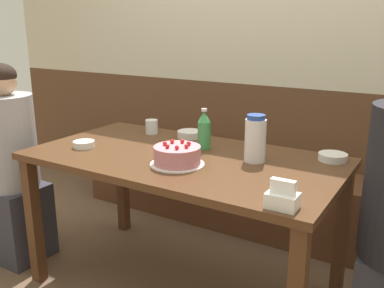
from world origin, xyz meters
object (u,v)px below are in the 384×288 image
Objects in this scene: birthday_cake at (177,156)px; glass_water_tall at (152,127)px; napkin_holder at (282,198)px; water_pitcher at (255,139)px; soju_bottle at (204,130)px; bowl_rice_small at (84,144)px; bench_seat at (249,196)px; person_pale_blue_shirt at (11,171)px; bowl_side_dish at (189,134)px; bowl_soup_white at (333,157)px.

birthday_cake is 3.03× the size of glass_water_tall.
glass_water_tall is (-0.45, 0.41, -0.00)m from birthday_cake.
birthday_cake is 2.29× the size of napkin_holder.
soju_bottle is at bearing 169.09° from water_pitcher.
bench_seat is at bearing 62.08° from bowl_rice_small.
person_pale_blue_shirt is at bearing -169.23° from bowl_rice_small.
water_pitcher is at bearing -13.38° from glass_water_tall.
bowl_side_dish is at bearing 140.22° from napkin_holder.
glass_water_tall is 0.07× the size of person_pale_blue_shirt.
bench_seat is 1.01m from water_pitcher.
water_pitcher is at bearing -23.51° from bowl_side_dish.
water_pitcher is 0.31m from soju_bottle.
glass_water_tall is at bearing 149.01° from napkin_holder.
bowl_soup_white is 0.12× the size of person_pale_blue_shirt.
person_pale_blue_shirt is at bearing -165.74° from water_pitcher.
napkin_holder is (0.63, -1.17, 0.55)m from bench_seat.
bowl_rice_small is 1.34× the size of glass_water_tall.
glass_water_tall is (0.13, 0.42, 0.02)m from bowl_rice_small.
napkin_holder is (0.30, -0.44, -0.07)m from water_pitcher.
soju_bottle is at bearing -167.04° from bowl_soup_white.
bench_seat is at bearing 93.24° from birthday_cake.
bowl_rice_small is 0.55m from person_pale_blue_shirt.
bowl_soup_white is 1.62× the size of glass_water_tall.
soju_bottle is 1.52× the size of bowl_side_dish.
soju_bottle is 0.79m from napkin_holder.
bench_seat is at bearing 140.83° from bowl_soup_white.
bowl_side_dish is at bearing 9.81° from glass_water_tall.
person_pale_blue_shirt is at bearing -158.92° from soju_bottle.
glass_water_tall is at bearing -125.19° from bench_seat.
water_pitcher is 0.19× the size of person_pale_blue_shirt.
bowl_soup_white is (0.31, 0.20, -0.09)m from water_pitcher.
birthday_cake is at bearing 5.91° from person_pale_blue_shirt.
birthday_cake is 2.26× the size of bowl_rice_small.
bowl_soup_white is at bearing 88.53° from napkin_holder.
glass_water_tall is (-0.39, -0.56, 0.55)m from bench_seat.
napkin_holder is 1.32× the size of glass_water_tall.
person_pale_blue_shirt is at bearing -133.54° from bench_seat.
glass_water_tall reaches higher than bench_seat.
bowl_soup_white is 1.04m from glass_water_tall.
water_pitcher is (0.34, -0.73, 0.62)m from bench_seat.
bowl_side_dish reaches higher than bench_seat.
bowl_soup_white reaches higher than bench_seat.
bench_seat is at bearing 92.37° from soju_bottle.
bowl_rice_small is at bearing -128.04° from bowl_side_dish.
birthday_cake is at bearing -64.78° from bowl_side_dish.
person_pale_blue_shirt is at bearing -140.51° from glass_water_tall.
bowl_rice_small is at bearing 170.51° from napkin_holder.
soju_bottle is 1.56× the size of bowl_soup_white.
person_pale_blue_shirt reaches higher than bench_seat.
napkin_holder is at bearing -30.99° from glass_water_tall.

